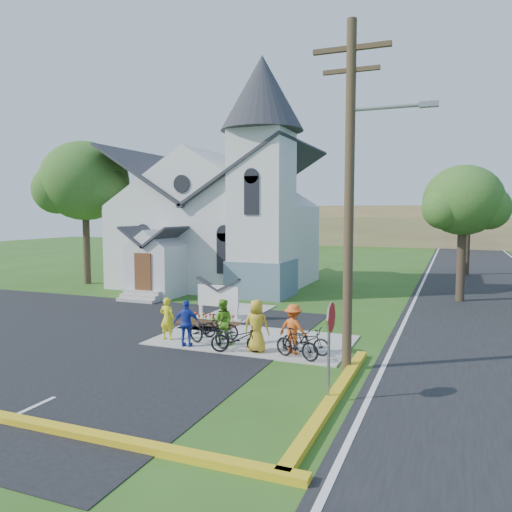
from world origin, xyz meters
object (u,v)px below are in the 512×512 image
at_px(cyclist_1, 222,322).
at_px(cyclist_3, 293,329).
at_px(bike_1, 220,327).
at_px(bike_2, 238,338).
at_px(bike_4, 306,340).
at_px(cyclist_4, 256,326).
at_px(church_sign, 218,296).
at_px(utility_pole, 352,185).
at_px(cyclist_0, 167,318).
at_px(bike_0, 209,331).
at_px(bike_3, 297,344).
at_px(stop_sign, 330,330).
at_px(cyclist_2, 187,323).

bearing_deg(cyclist_1, cyclist_3, 161.36).
bearing_deg(bike_1, bike_2, -134.45).
xyz_separation_m(cyclist_1, bike_4, (3.01, -0.04, -0.35)).
relative_size(cyclist_1, bike_1, 1.07).
relative_size(cyclist_1, cyclist_4, 0.91).
bearing_deg(church_sign, bike_4, -36.90).
distance_m(cyclist_1, cyclist_4, 1.51).
height_order(utility_pole, bike_2, utility_pole).
distance_m(cyclist_0, bike_1, 1.91).
bearing_deg(bike_2, church_sign, 12.95).
bearing_deg(cyclist_4, cyclist_3, -170.98).
height_order(bike_0, cyclist_1, cyclist_1).
bearing_deg(cyclist_1, church_sign, -77.16).
distance_m(bike_3, cyclist_4, 1.55).
relative_size(bike_0, cyclist_1, 1.22).
xyz_separation_m(church_sign, bike_2, (2.86, -4.40, -0.51)).
xyz_separation_m(cyclist_0, cyclist_1, (2.12, 0.15, 0.03)).
xyz_separation_m(cyclist_3, bike_4, (0.38, 0.12, -0.37)).
bearing_deg(bike_4, cyclist_3, 116.09).
bearing_deg(bike_4, cyclist_0, 99.31).
relative_size(church_sign, cyclist_0, 1.43).
relative_size(cyclist_0, bike_2, 0.86).
distance_m(utility_pole, bike_3, 5.17).
xyz_separation_m(stop_sign, cyclist_0, (-6.80, 3.56, -0.97)).
bearing_deg(church_sign, stop_sign, -48.12).
distance_m(stop_sign, bike_3, 3.70).
distance_m(stop_sign, cyclist_0, 7.74).
height_order(bike_1, bike_4, bike_1).
bearing_deg(church_sign, cyclist_1, -62.06).
bearing_deg(cyclist_1, utility_pole, 152.55).
relative_size(cyclist_0, bike_3, 0.97).
xyz_separation_m(cyclist_0, cyclist_4, (3.57, -0.28, 0.10)).
height_order(cyclist_0, bike_3, cyclist_0).
bearing_deg(stop_sign, cyclist_0, 152.35).
distance_m(cyclist_0, cyclist_1, 2.13).
xyz_separation_m(stop_sign, bike_3, (-1.75, 3.00, -1.26)).
height_order(cyclist_1, bike_3, cyclist_1).
xyz_separation_m(bike_2, cyclist_3, (1.73, 0.55, 0.34)).
height_order(church_sign, bike_2, church_sign).
bearing_deg(cyclist_0, bike_1, -158.78).
relative_size(bike_1, cyclist_4, 0.85).
bearing_deg(bike_3, utility_pole, -82.40).
relative_size(church_sign, bike_3, 1.39).
xyz_separation_m(stop_sign, cyclist_4, (-3.23, 3.29, -0.86)).
distance_m(bike_1, bike_3, 3.60).
bearing_deg(church_sign, cyclist_0, -92.45).
distance_m(bike_0, bike_3, 3.29).
xyz_separation_m(bike_0, cyclist_2, (-0.66, -0.38, 0.29)).
distance_m(cyclist_1, bike_4, 3.03).
bearing_deg(bike_3, bike_4, 10.04).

